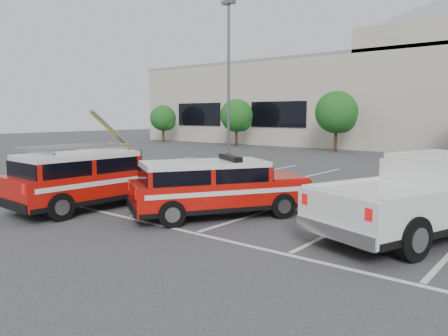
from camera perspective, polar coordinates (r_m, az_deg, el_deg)
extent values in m
plane|color=#2F2F32|center=(14.97, -4.05, -4.49)|extent=(120.00, 120.00, 0.00)
cube|color=silver|center=(18.45, 5.55, -2.30)|extent=(23.00, 15.00, 0.01)
cube|color=beige|center=(43.87, 26.08, 7.63)|extent=(60.00, 15.00, 8.00)
cube|color=gray|center=(44.16, 26.37, 13.01)|extent=(60.00, 15.00, 0.30)
cylinder|color=#3F2B19|center=(47.97, -7.93, 4.28)|extent=(0.24, 0.24, 1.51)
sphere|color=#144E19|center=(47.92, -7.97, 6.49)|extent=(2.77, 2.77, 2.77)
sphere|color=#144E19|center=(47.78, -7.45, 5.99)|extent=(1.85, 1.85, 1.85)
cylinder|color=#3F2B19|center=(41.24, 1.62, 4.02)|extent=(0.24, 0.24, 1.67)
sphere|color=#144E19|center=(41.18, 1.63, 6.87)|extent=(3.07, 3.07, 3.07)
sphere|color=#144E19|center=(41.10, 2.25, 6.21)|extent=(2.05, 2.05, 2.05)
cylinder|color=#3F2B19|center=(36.05, 14.37, 3.51)|extent=(0.24, 0.24, 1.84)
sphere|color=#144E19|center=(35.99, 14.48, 7.07)|extent=(3.37, 3.37, 3.37)
sphere|color=#144E19|center=(36.01, 15.17, 6.24)|extent=(2.24, 2.24, 2.24)
cube|color=#59595E|center=(29.13, 0.59, 1.33)|extent=(0.60, 0.60, 0.20)
cylinder|color=#59595E|center=(29.06, 0.60, 10.99)|extent=(0.18, 0.18, 10.00)
cube|color=#59595E|center=(29.86, 0.61, 20.84)|extent=(0.90, 0.40, 0.24)
cube|color=#B41008|center=(12.83, -0.58, -3.22)|extent=(4.25, 5.29, 0.78)
cube|color=black|center=(12.60, -2.57, -0.69)|extent=(3.35, 3.95, 0.41)
cube|color=silver|center=(12.56, -2.58, 0.56)|extent=(3.28, 3.87, 0.15)
cube|color=black|center=(12.79, 0.82, 1.34)|extent=(1.30, 0.94, 0.14)
cube|color=silver|center=(11.96, 25.21, -3.90)|extent=(4.31, 6.91, 0.95)
cube|color=black|center=(12.34, 26.90, -0.28)|extent=(2.72, 2.87, 0.50)
cube|color=silver|center=(12.31, 26.99, 1.28)|extent=(2.67, 2.81, 0.18)
cube|color=#B41008|center=(14.67, -16.79, -1.96)|extent=(2.21, 5.22, 0.85)
cube|color=black|center=(14.33, -18.59, 0.37)|extent=(1.99, 3.60, 0.44)
cube|color=silver|center=(14.30, -18.63, 1.57)|extent=(1.95, 3.53, 0.16)
cube|color=#A5A5A8|center=(14.28, -18.68, 2.70)|extent=(2.04, 3.25, 0.06)
cube|color=#59595E|center=(23.50, -15.41, 0.81)|extent=(2.86, 3.95, 1.10)
cube|color=#C89C0B|center=(23.44, -15.47, 2.51)|extent=(2.00, 2.47, 0.40)
cylinder|color=#A5A5A8|center=(23.83, -14.56, 4.89)|extent=(0.82, 2.90, 2.14)
cube|color=#59595E|center=(23.82, -20.17, 0.23)|extent=(1.22, 1.37, 0.70)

